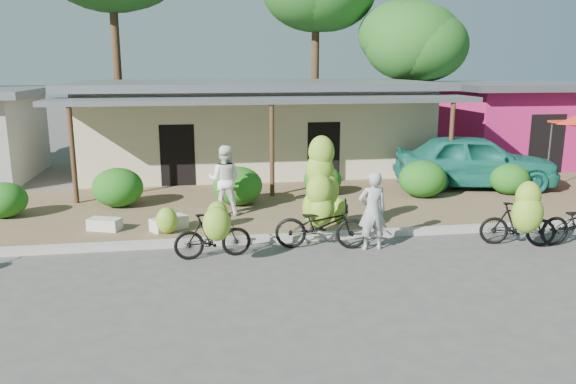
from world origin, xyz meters
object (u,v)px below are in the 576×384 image
object	(u,v)px
bike_right	(522,218)
bike_left	(213,233)
vendor	(372,211)
bystander	(225,180)
bike_center	(321,206)
sack_near	(169,223)
tree_near_right	(408,39)
sack_far	(105,224)
teal_van	(475,161)

from	to	relation	value
bike_right	bike_left	bearing A→B (deg)	104.90
vendor	bystander	xyz separation A→B (m)	(-3.00, 3.08, 0.16)
bike_center	sack_near	bearing A→B (deg)	79.43
bike_left	sack_near	xyz separation A→B (m)	(-0.99, 1.99, -0.30)
tree_near_right	bike_left	distance (m)	17.07
bike_center	bystander	distance (m)	3.26
bike_center	sack_far	world-z (taller)	bike_center
sack_far	vendor	size ratio (longest dim) A/B	0.43
vendor	bike_right	bearing A→B (deg)	168.98
bike_left	bike_center	bearing A→B (deg)	-81.51
bike_center	bike_right	bearing A→B (deg)	-91.99
bike_right	sack_near	bearing A→B (deg)	90.88
bike_center	vendor	distance (m)	1.14
teal_van	bike_center	bearing A→B (deg)	139.47
bike_right	bike_center	bearing A→B (deg)	94.79
tree_near_right	bike_right	distance (m)	14.90
bike_center	bystander	xyz separation A→B (m)	(-1.97, 2.59, 0.12)
teal_van	sack_near	bearing A→B (deg)	121.20
bike_center	vendor	bearing A→B (deg)	-104.03
bike_center	tree_near_right	bearing A→B (deg)	-16.49
bike_right	bystander	xyz separation A→B (m)	(-6.21, 3.59, 0.33)
bike_center	bystander	bearing A→B (deg)	48.53
bike_left	bike_center	world-z (taller)	bike_center
bystander	bike_left	bearing A→B (deg)	99.09
sack_near	tree_near_right	bearing A→B (deg)	48.76
tree_near_right	bike_left	world-z (taller)	tree_near_right
sack_far	sack_near	bearing A→B (deg)	-8.12
sack_near	sack_far	world-z (taller)	sack_near
bike_right	teal_van	size ratio (longest dim) A/B	0.34
bike_left	vendor	bearing A→B (deg)	-93.90
bike_left	bystander	distance (m)	3.28
bike_left	vendor	xyz separation A→B (m)	(3.42, 0.15, 0.29)
tree_near_right	bike_center	size ratio (longest dim) A/B	2.79
bike_left	vendor	distance (m)	3.43
bike_left	sack_near	world-z (taller)	bike_left
tree_near_right	teal_van	distance (m)	9.35
sack_far	tree_near_right	bearing A→B (deg)	44.31
bike_left	tree_near_right	bearing A→B (deg)	-40.47
tree_near_right	bike_left	size ratio (longest dim) A/B	4.11
sack_far	bike_center	bearing A→B (deg)	-17.80
sack_near	vendor	distance (m)	4.81
bystander	tree_near_right	bearing A→B (deg)	-113.79
bike_center	teal_van	xyz separation A→B (m)	(6.04, 4.63, 0.07)
bike_right	vendor	world-z (taller)	vendor
bike_center	bike_right	size ratio (longest dim) A/B	1.43
vendor	bystander	world-z (taller)	bystander
sack_far	bystander	bearing A→B (deg)	19.41
bike_left	sack_far	size ratio (longest dim) A/B	2.19
sack_near	bike_center	bearing A→B (deg)	-21.83
bike_left	bystander	world-z (taller)	bystander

